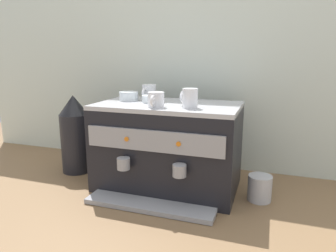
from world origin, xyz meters
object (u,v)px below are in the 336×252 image
Objects in this scene: ceramic_bowl_1 at (153,99)px; milk_pitcher at (260,188)px; ceramic_cup_2 at (189,98)px; ceramic_bowl_0 at (129,96)px; coffee_grinder at (75,134)px; ceramic_cup_1 at (156,100)px; espresso_machine at (168,146)px; ceramic_cup_0 at (149,92)px.

milk_pitcher is (0.51, -0.03, -0.37)m from ceramic_bowl_1.
ceramic_cup_2 reaches higher than ceramic_bowl_1.
ceramic_bowl_0 reaches higher than ceramic_bowl_1.
ceramic_bowl_1 is 0.63m from milk_pitcher.
ceramic_cup_2 is 0.82× the size of milk_pitcher.
ceramic_cup_2 reaches higher than coffee_grinder.
espresso_machine is at bearing 82.29° from ceramic_cup_1.
ceramic_bowl_1 reaches higher than coffee_grinder.
ceramic_bowl_0 is at bearing 0.76° from coffee_grinder.
ceramic_cup_0 reaches higher than espresso_machine.
ceramic_cup_1 reaches higher than milk_pitcher.
ceramic_cup_0 is (-0.14, 0.10, 0.24)m from espresso_machine.
coffee_grinder is at bearing 170.46° from ceramic_cup_2.
milk_pitcher is at bearing -4.32° from ceramic_bowl_0.
espresso_machine is 0.30m from ceramic_cup_0.
ceramic_cup_0 is at bearing 40.61° from ceramic_bowl_0.
coffee_grinder is (-0.40, -0.07, -0.24)m from ceramic_cup_0.
espresso_machine is at bearing -9.73° from ceramic_bowl_0.
milk_pitcher is at bearing 12.71° from ceramic_cup_1.
coffee_grinder is at bearing -169.91° from ceramic_cup_0.
ceramic_cup_1 reaches higher than coffee_grinder.
ceramic_bowl_1 is 0.51m from coffee_grinder.
ceramic_cup_0 reaches higher than coffee_grinder.
ceramic_cup_1 is 0.25m from ceramic_bowl_0.
ceramic_cup_1 is 0.14m from ceramic_cup_2.
ceramic_cup_0 is at bearing 168.42° from milk_pitcher.
ceramic_bowl_1 is (-0.08, 0.02, 0.22)m from espresso_machine.
ceramic_bowl_1 is (-0.20, 0.09, -0.03)m from ceramic_cup_2.
milk_pitcher is at bearing 12.39° from ceramic_cup_2.
ceramic_cup_0 is 0.97× the size of milk_pitcher.
espresso_machine is at bearing -37.39° from ceramic_cup_0.
coffee_grinder is at bearing -179.24° from ceramic_bowl_0.
ceramic_cup_2 is at bearing -32.41° from espresso_machine.
ceramic_cup_1 is 1.14× the size of ceramic_cup_2.
milk_pitcher is at bearing -2.62° from coffee_grinder.
ceramic_bowl_1 is (0.14, -0.02, -0.00)m from ceramic_bowl_0.
ceramic_cup_1 is 0.25× the size of coffee_grinder.
milk_pitcher is (0.57, -0.12, -0.39)m from ceramic_cup_0.
ceramic_cup_0 is 0.47m from coffee_grinder.
ceramic_bowl_0 reaches higher than milk_pitcher.
ceramic_cup_0 is 0.70m from milk_pitcher.
ceramic_bowl_0 is 0.39m from coffee_grinder.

